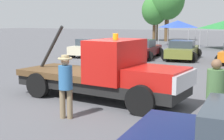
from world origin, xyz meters
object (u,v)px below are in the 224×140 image
(tow_truck, at_px, (108,74))
(utility_pole, at_px, (158,4))
(parked_car_cream, at_px, (91,47))
(person_at_hood, at_px, (66,81))
(person_near_truck, at_px, (215,92))
(traffic_cone, at_px, (136,72))
(canopy_tent_green, at_px, (224,25))
(tree_center, at_px, (155,10))
(tree_left, at_px, (167,0))
(parked_car_olive, at_px, (182,50))
(parked_car_maroon, at_px, (142,49))
(canopy_tent_blue, at_px, (178,24))

(tow_truck, distance_m, utility_pole, 34.07)
(parked_car_cream, bearing_deg, person_at_hood, -156.39)
(person_near_truck, bearing_deg, traffic_cone, 137.65)
(canopy_tent_green, distance_m, tree_center, 12.97)
(tree_left, bearing_deg, canopy_tent_green, -45.49)
(tow_truck, xyz_separation_m, parked_car_cream, (-7.60, 11.39, -0.26))
(canopy_tent_green, relative_size, traffic_cone, 6.65)
(tree_left, xyz_separation_m, utility_pole, (-1.85, 1.53, -0.41))
(parked_car_olive, bearing_deg, utility_pole, 17.08)
(person_near_truck, height_order, canopy_tent_green, canopy_tent_green)
(person_at_hood, distance_m, parked_car_olive, 14.79)
(canopy_tent_green, bearing_deg, tree_left, 134.51)
(tree_left, bearing_deg, parked_car_maroon, -77.30)
(tree_center, relative_size, traffic_cone, 10.97)
(tow_truck, height_order, tree_center, tree_center)
(person_near_truck, relative_size, canopy_tent_blue, 0.57)
(tree_center, bearing_deg, canopy_tent_blue, -52.99)
(tree_left, relative_size, utility_pole, 0.85)
(parked_car_maroon, height_order, tree_left, tree_left)
(parked_car_cream, bearing_deg, canopy_tent_blue, -19.69)
(tree_left, distance_m, utility_pole, 2.44)
(parked_car_maroon, distance_m, canopy_tent_green, 11.43)
(canopy_tent_green, distance_m, utility_pole, 14.49)
(person_at_hood, xyz_separation_m, canopy_tent_blue, (-4.29, 26.15, 1.30))
(person_near_truck, xyz_separation_m, tree_left, (-11.59, 32.63, 4.29))
(person_at_hood, height_order, parked_car_maroon, person_at_hood)
(parked_car_cream, distance_m, traffic_cone, 9.71)
(utility_pole, bearing_deg, parked_car_maroon, -73.39)
(parked_car_maroon, distance_m, canopy_tent_blue, 12.15)
(parked_car_maroon, bearing_deg, parked_car_cream, 90.23)
(parked_car_maroon, bearing_deg, traffic_cone, -166.61)
(parked_car_olive, height_order, traffic_cone, parked_car_olive)
(traffic_cone, bearing_deg, parked_car_cream, 133.91)
(canopy_tent_green, height_order, tree_center, tree_center)
(person_at_hood, bearing_deg, parked_car_maroon, -4.50)
(parked_car_maroon, xyz_separation_m, utility_pole, (-6.14, 20.56, 4.28))
(person_at_hood, distance_m, canopy_tent_green, 24.76)
(person_near_truck, distance_m, tree_center, 35.06)
(person_at_hood, distance_m, tree_left, 34.34)
(person_near_truck, height_order, tree_left, tree_left)
(canopy_tent_blue, relative_size, tree_left, 0.40)
(parked_car_olive, bearing_deg, person_near_truck, -169.26)
(parked_car_maroon, distance_m, parked_car_olive, 2.83)
(traffic_cone, bearing_deg, canopy_tent_blue, 100.20)
(tow_truck, xyz_separation_m, utility_pole, (-9.68, 32.42, 4.03))
(person_at_hood, distance_m, traffic_cone, 6.79)
(tow_truck, relative_size, parked_car_olive, 1.37)
(canopy_tent_blue, bearing_deg, tow_truck, -79.61)
(tree_left, bearing_deg, parked_car_cream, -89.32)
(tow_truck, bearing_deg, utility_pole, 111.18)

